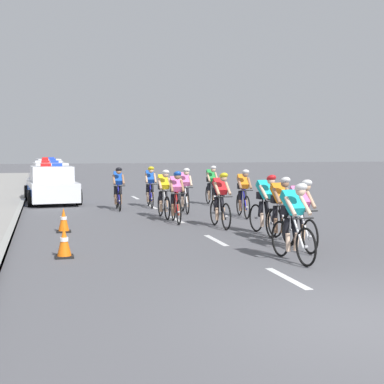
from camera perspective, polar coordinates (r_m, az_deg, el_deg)
name	(u,v)px	position (r m, az deg, el deg)	size (l,w,h in m)	color
ground_plane	(370,322)	(7.43, 17.89, -12.65)	(160.00, 160.00, 0.00)	#56565B
kerb_edge	(19,210)	(20.07, -17.37, -1.75)	(0.16, 60.00, 0.13)	#9E9E99
lane_markings_centre	(194,229)	(15.05, 0.17, -3.79)	(0.14, 21.60, 0.01)	white
cyclist_lead	(293,221)	(10.75, 10.41, -2.95)	(0.44, 1.72, 1.56)	black
cyclist_second	(300,214)	(12.01, 11.12, -2.19)	(0.42, 1.72, 1.56)	black
cyclist_third	(280,208)	(13.03, 9.09, -1.65)	(0.42, 1.72, 1.56)	black
cyclist_fourth	(266,204)	(14.06, 7.63, -1.19)	(0.45, 1.72, 1.56)	black
cyclist_fifth	(220,199)	(15.21, 2.95, -0.74)	(0.42, 1.72, 1.56)	black
cyclist_sixth	(176,196)	(16.23, -1.66, -0.41)	(0.44, 1.72, 1.56)	black
cyclist_seventh	(243,193)	(17.59, 5.31, -0.05)	(0.45, 1.72, 1.56)	black
cyclist_eighth	(164,193)	(17.31, -2.92, -0.11)	(0.42, 1.72, 1.56)	black
cyclist_ninth	(185,190)	(18.78, -0.71, 0.25)	(0.45, 1.72, 1.56)	black
cyclist_tenth	(118,188)	(19.79, -7.62, 0.42)	(0.42, 1.72, 1.56)	black
cyclist_eleventh	(150,186)	(20.63, -4.33, 0.61)	(0.43, 1.72, 1.56)	black
cyclist_twelfth	(211,185)	(21.42, 2.01, 0.76)	(0.43, 1.72, 1.56)	black
police_car_nearest	(52,186)	(23.00, -14.28, 0.61)	(2.24, 4.52, 1.59)	silver
police_car_second	(50,179)	(28.76, -14.43, 1.34)	(2.32, 4.55, 1.59)	white
police_car_third	(49,174)	(34.67, -14.53, 1.84)	(2.01, 4.40, 1.59)	white
police_car_furthest	(48,170)	(40.82, -14.60, 2.21)	(2.32, 4.55, 1.59)	silver
traffic_cone_near	(64,220)	(14.76, -13.10, -2.86)	(0.36, 0.36, 0.64)	black
traffic_cone_mid	(64,242)	(11.31, -13.05, -5.07)	(0.36, 0.36, 0.64)	black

